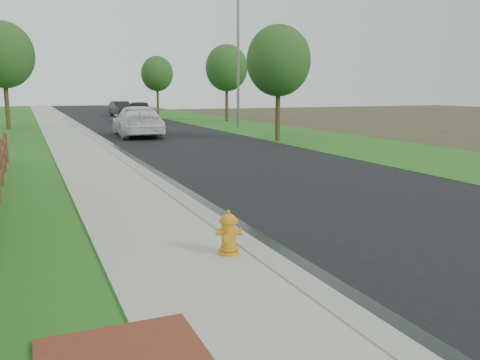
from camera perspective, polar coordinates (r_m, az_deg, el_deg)
name	(u,v)px	position (r m, az deg, el deg)	size (l,w,h in m)	color
ground	(297,309)	(6.45, 6.40, -14.17)	(120.00, 120.00, 0.00)	#3B3520
road	(129,123)	(40.89, -12.37, 6.27)	(8.00, 90.00, 0.02)	black
curb	(73,124)	(40.32, -18.27, 6.01)	(0.40, 90.00, 0.12)	gray
wet_gutter	(78,124)	(40.36, -17.77, 5.99)	(0.50, 90.00, 0.00)	black
sidewalk	(54,124)	(40.24, -20.12, 5.88)	(2.20, 90.00, 0.10)	#AFAC99
grass_strip	(27,125)	(40.19, -22.83, 5.67)	(1.60, 90.00, 0.06)	#2B601B
verge_far	(212,121)	(42.70, -3.17, 6.66)	(6.00, 90.00, 0.04)	#2B601B
fire_hydrant	(229,234)	(7.96, -1.28, -6.08)	(0.46, 0.38, 0.70)	#C87317
white_suv	(137,121)	(29.24, -11.45, 6.49)	(2.35, 5.79, 1.68)	white
dark_car_mid	(140,111)	(42.05, -11.21, 7.60)	(2.03, 5.03, 1.72)	black
dark_car_far	(121,109)	(51.07, -13.21, 7.80)	(1.52, 4.36, 1.44)	black
streetlight	(236,50)	(34.86, -0.50, 14.38)	(2.10, 0.62, 9.15)	slate
tree_near_right	(278,61)	(26.14, 4.34, 13.19)	(3.23, 3.23, 5.81)	#322614
tree_mid_left	(3,55)	(36.83, -25.07, 12.60)	(3.88, 3.88, 6.94)	#322614
tree_mid_right	(227,68)	(42.03, -1.51, 12.46)	(3.42, 3.42, 6.20)	#322614
tree_far_right	(157,74)	(53.09, -9.30, 11.69)	(3.21, 3.21, 5.92)	#322614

